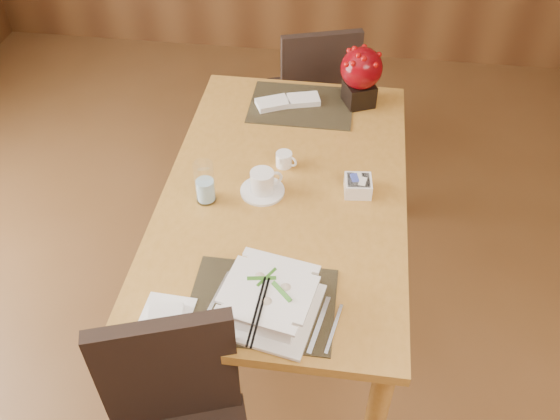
# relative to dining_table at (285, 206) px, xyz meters

# --- Properties ---
(dining_table) EXTENTS (0.90, 1.50, 0.75)m
(dining_table) POSITION_rel_dining_table_xyz_m (0.00, 0.00, 0.00)
(dining_table) COLOR #BD8434
(dining_table) RESTS_ON ground
(placemat_near) EXTENTS (0.45, 0.33, 0.01)m
(placemat_near) POSITION_rel_dining_table_xyz_m (0.00, -0.55, 0.10)
(placemat_near) COLOR black
(placemat_near) RESTS_ON dining_table
(placemat_far) EXTENTS (0.45, 0.33, 0.01)m
(placemat_far) POSITION_rel_dining_table_xyz_m (0.00, 0.55, 0.10)
(placemat_far) COLOR black
(placemat_far) RESTS_ON dining_table
(soup_setting) EXTENTS (0.33, 0.33, 0.12)m
(soup_setting) POSITION_rel_dining_table_xyz_m (0.03, -0.58, 0.15)
(soup_setting) COLOR white
(soup_setting) RESTS_ON dining_table
(coffee_cup) EXTENTS (0.16, 0.16, 0.09)m
(coffee_cup) POSITION_rel_dining_table_xyz_m (-0.08, -0.04, 0.14)
(coffee_cup) COLOR white
(coffee_cup) RESTS_ON dining_table
(water_glass) EXTENTS (0.07, 0.07, 0.17)m
(water_glass) POSITION_rel_dining_table_xyz_m (-0.28, -0.11, 0.18)
(water_glass) COLOR white
(water_glass) RESTS_ON dining_table
(creamer_jug) EXTENTS (0.11, 0.11, 0.06)m
(creamer_jug) POSITION_rel_dining_table_xyz_m (-0.02, 0.13, 0.13)
(creamer_jug) COLOR white
(creamer_jug) RESTS_ON dining_table
(sugar_caddy) EXTENTS (0.11, 0.11, 0.06)m
(sugar_caddy) POSITION_rel_dining_table_xyz_m (0.27, 0.01, 0.13)
(sugar_caddy) COLOR white
(sugar_caddy) RESTS_ON dining_table
(berry_decor) EXTENTS (0.18, 0.18, 0.27)m
(berry_decor) POSITION_rel_dining_table_xyz_m (0.25, 0.60, 0.25)
(berry_decor) COLOR black
(berry_decor) RESTS_ON dining_table
(napkins_far) EXTENTS (0.30, 0.19, 0.02)m
(napkins_far) POSITION_rel_dining_table_xyz_m (-0.05, 0.55, 0.12)
(napkins_far) COLOR white
(napkins_far) RESTS_ON dining_table
(bread_plate) EXTENTS (0.16, 0.16, 0.01)m
(bread_plate) POSITION_rel_dining_table_xyz_m (-0.28, -0.64, 0.10)
(bread_plate) COLOR white
(bread_plate) RESTS_ON dining_table
(far_chair) EXTENTS (0.52, 0.53, 0.89)m
(far_chair) POSITION_rel_dining_table_xyz_m (0.02, 1.05, -0.15)
(far_chair) COLOR black
(far_chair) RESTS_ON ground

